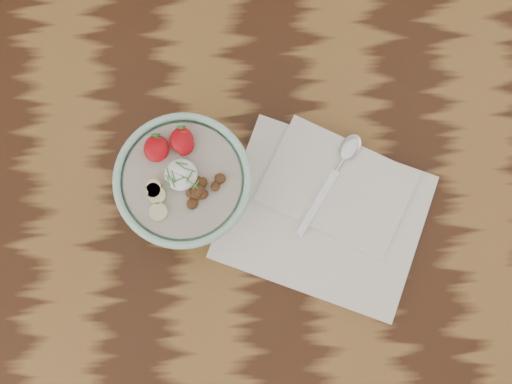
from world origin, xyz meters
The scene contains 4 objects.
table centered at (0.00, 0.00, 65.70)cm, with size 160.00×90.00×75.00cm.
breakfast_bowl centered at (-12.98, -1.10, 81.36)cm, with size 18.78×18.78×12.25cm.
napkin centered at (7.19, -4.58, 75.73)cm, with size 34.65×31.63×1.74cm.
spoon centered at (9.74, 2.46, 77.11)cm, with size 10.99×15.62×0.91cm.
Camera 1 is at (-3.67, -20.14, 178.92)cm, focal length 50.00 mm.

